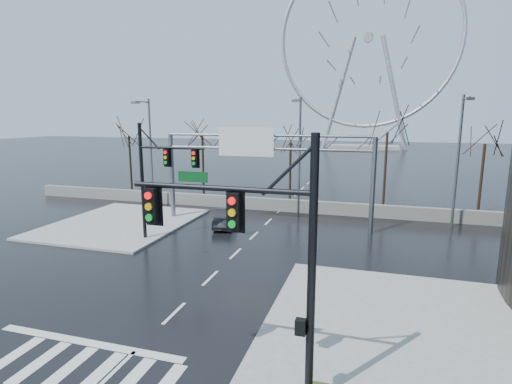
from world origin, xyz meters
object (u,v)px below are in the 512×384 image
at_px(signal_mast_far, 156,171).
at_px(sign_gantry, 260,159).
at_px(ferris_wheel, 368,45).
at_px(car, 225,218).
at_px(signal_mast_near, 264,245).

distance_m(signal_mast_far, sign_gantry, 8.14).
bearing_deg(signal_mast_far, sign_gantry, 47.53).
bearing_deg(ferris_wheel, sign_gantry, -93.84).
distance_m(sign_gantry, car, 5.28).
relative_size(signal_mast_near, car, 1.96).
xyz_separation_m(ferris_wheel, car, (-7.84, -81.27, -25.46)).
distance_m(signal_mast_near, sign_gantry, 19.79).
relative_size(signal_mast_near, ferris_wheel, 0.16).
xyz_separation_m(signal_mast_far, sign_gantry, (5.49, 6.00, 0.35)).
height_order(signal_mast_far, car, signal_mast_far).
xyz_separation_m(signal_mast_near, car, (-7.98, 17.77, -4.20)).
height_order(ferris_wheel, car, ferris_wheel).
bearing_deg(sign_gantry, car, -153.46).
xyz_separation_m(signal_mast_near, sign_gantry, (-5.52, 19.00, 0.31)).
distance_m(signal_mast_near, ferris_wheel, 101.29).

